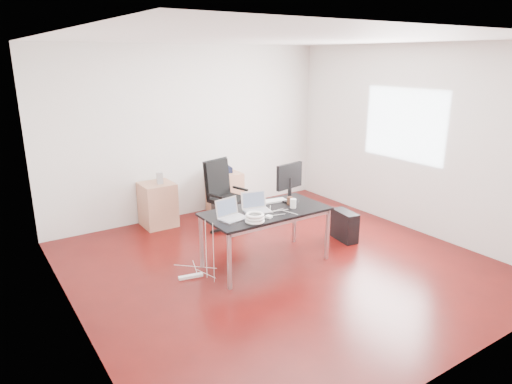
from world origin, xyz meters
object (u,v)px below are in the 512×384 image
desk (266,214)px  filing_cabinet_right (225,192)px  filing_cabinet_left (158,204)px  office_chair (224,192)px  pc_tower (345,226)px

desk → filing_cabinet_right: (0.59, 2.09, -0.33)m
filing_cabinet_left → office_chair: bearing=-42.5°
office_chair → pc_tower: size_ratio=2.40×
filing_cabinet_right → pc_tower: 2.25m
desk → pc_tower: bearing=0.1°
filing_cabinet_left → filing_cabinet_right: size_ratio=1.00×
filing_cabinet_right → filing_cabinet_left: bearing=180.0°
filing_cabinet_right → pc_tower: (0.83, -2.09, -0.13)m
filing_cabinet_left → pc_tower: (2.05, -2.09, -0.13)m
office_chair → filing_cabinet_right: size_ratio=1.54×
desk → filing_cabinet_left: (-0.63, 2.09, -0.33)m
filing_cabinet_left → filing_cabinet_right: 1.22m
office_chair → filing_cabinet_right: office_chair is taller
desk → filing_cabinet_left: 2.21m
office_chair → desk: bearing=-112.6°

